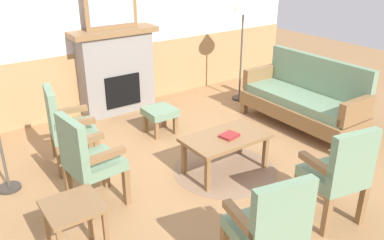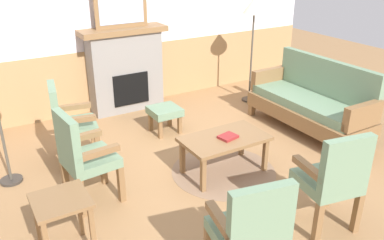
# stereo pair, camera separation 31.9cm
# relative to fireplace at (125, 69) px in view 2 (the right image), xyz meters

# --- Properties ---
(ground_plane) EXTENTS (14.00, 14.00, 0.00)m
(ground_plane) POSITION_rel_fireplace_xyz_m (0.00, -2.35, -0.65)
(ground_plane) COLOR #997047
(wall_back) EXTENTS (7.20, 0.14, 2.70)m
(wall_back) POSITION_rel_fireplace_xyz_m (0.00, 0.25, 0.66)
(wall_back) COLOR white
(wall_back) RESTS_ON ground_plane
(fireplace) EXTENTS (1.30, 0.44, 1.28)m
(fireplace) POSITION_rel_fireplace_xyz_m (0.00, 0.00, 0.00)
(fireplace) COLOR gray
(fireplace) RESTS_ON ground_plane
(framed_picture) EXTENTS (0.80, 0.04, 0.56)m
(framed_picture) POSITION_rel_fireplace_xyz_m (0.00, 0.00, 0.91)
(framed_picture) COLOR brown
(framed_picture) RESTS_ON fireplace
(couch) EXTENTS (0.70, 1.80, 0.98)m
(couch) POSITION_rel_fireplace_xyz_m (1.89, -2.05, -0.26)
(couch) COLOR brown
(couch) RESTS_ON ground_plane
(coffee_table) EXTENTS (0.96, 0.56, 0.44)m
(coffee_table) POSITION_rel_fireplace_xyz_m (0.20, -2.38, -0.27)
(coffee_table) COLOR brown
(coffee_table) RESTS_ON ground_plane
(round_rug) EXTENTS (1.20, 1.20, 0.01)m
(round_rug) POSITION_rel_fireplace_xyz_m (0.20, -2.38, -0.65)
(round_rug) COLOR #896B51
(round_rug) RESTS_ON ground_plane
(book_on_table) EXTENTS (0.23, 0.19, 0.03)m
(book_on_table) POSITION_rel_fireplace_xyz_m (0.22, -2.41, -0.20)
(book_on_table) COLOR maroon
(book_on_table) RESTS_ON coffee_table
(footstool) EXTENTS (0.40, 0.40, 0.36)m
(footstool) POSITION_rel_fireplace_xyz_m (0.11, -1.08, -0.37)
(footstool) COLOR brown
(footstool) RESTS_ON ground_plane
(armchair_near_fireplace) EXTENTS (0.53, 0.53, 0.98)m
(armchair_near_fireplace) POSITION_rel_fireplace_xyz_m (-1.33, -2.14, -0.11)
(armchair_near_fireplace) COLOR brown
(armchair_near_fireplace) RESTS_ON ground_plane
(armchair_by_window_left) EXTENTS (0.56, 0.56, 0.98)m
(armchair_by_window_left) POSITION_rel_fireplace_xyz_m (-1.23, -1.25, -0.11)
(armchair_by_window_left) COLOR brown
(armchair_by_window_left) RESTS_ON ground_plane
(armchair_front_left) EXTENTS (0.57, 0.57, 0.98)m
(armchair_front_left) POSITION_rel_fireplace_xyz_m (-0.63, -3.87, -0.11)
(armchair_front_left) COLOR brown
(armchair_front_left) RESTS_ON ground_plane
(armchair_front_center) EXTENTS (0.56, 0.56, 0.98)m
(armchair_front_center) POSITION_rel_fireplace_xyz_m (0.44, -3.68, -0.11)
(armchair_front_center) COLOR brown
(armchair_front_center) RESTS_ON ground_plane
(side_table) EXTENTS (0.44, 0.44, 0.55)m
(side_table) POSITION_rel_fireplace_xyz_m (-1.71, -2.80, -0.22)
(side_table) COLOR brown
(side_table) RESTS_ON ground_plane
(floor_lamp_by_couch) EXTENTS (0.36, 0.36, 1.68)m
(floor_lamp_by_couch) POSITION_rel_fireplace_xyz_m (1.88, -0.71, 0.80)
(floor_lamp_by_couch) COLOR #332D28
(floor_lamp_by_couch) RESTS_ON ground_plane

